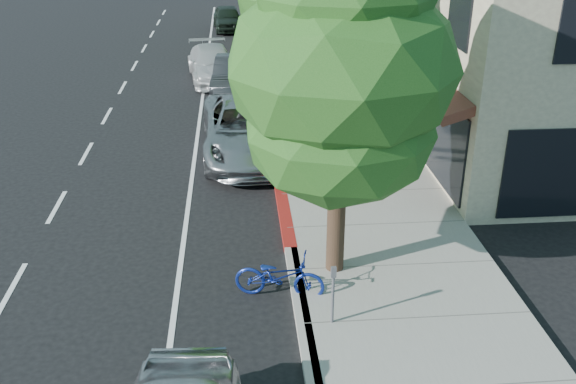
{
  "coord_description": "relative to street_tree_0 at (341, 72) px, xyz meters",
  "views": [
    {
      "loc": [
        -1.17,
        -14.26,
        7.8
      ],
      "look_at": [
        -0.02,
        -0.45,
        1.35
      ],
      "focal_mm": 40.0,
      "sensor_mm": 36.0,
      "label": 1
    }
  ],
  "objects": [
    {
      "name": "curb",
      "position": [
        -0.9,
        10.0,
        -4.55
      ],
      "size": [
        0.3,
        56.0,
        0.15
      ],
      "primitive_type": "cube",
      "color": "#9E998E",
      "rests_on": "ground"
    },
    {
      "name": "white_pickup",
      "position": [
        -3.1,
        17.0,
        -3.89
      ],
      "size": [
        2.71,
        5.31,
        1.48
      ],
      "primitive_type": "imported",
      "rotation": [
        0.0,
        0.0,
        0.13
      ],
      "color": "#BDBDBD",
      "rests_on": "ground"
    },
    {
      "name": "sidewalk",
      "position": [
        1.4,
        10.0,
        -4.55
      ],
      "size": [
        4.6,
        56.0,
        0.15
      ],
      "primitive_type": "cube",
      "color": "gray",
      "rests_on": "ground"
    },
    {
      "name": "dark_suv_far",
      "position": [
        -2.43,
        28.98,
        -3.89
      ],
      "size": [
        2.06,
        4.43,
        1.47
      ],
      "primitive_type": "imported",
      "rotation": [
        0.0,
        0.0,
        0.08
      ],
      "color": "black",
      "rests_on": "ground"
    },
    {
      "name": "dark_sedan",
      "position": [
        -2.14,
        14.81,
        -3.87
      ],
      "size": [
        2.05,
        4.74,
        1.52
      ],
      "primitive_type": "imported",
      "rotation": [
        0.0,
        0.0,
        -0.1
      ],
      "color": "#222528",
      "rests_on": "ground"
    },
    {
      "name": "curb_red_segment",
      "position": [
        -0.9,
        3.0,
        -4.55
      ],
      "size": [
        0.32,
        4.0,
        0.15
      ],
      "primitive_type": "cube",
      "color": "maroon",
      "rests_on": "ground"
    },
    {
      "name": "street_tree_0",
      "position": [
        0.0,
        0.0,
        0.0
      ],
      "size": [
        4.65,
        4.65,
        7.51
      ],
      "color": "black",
      "rests_on": "ground"
    },
    {
      "name": "silver_suv",
      "position": [
        -1.72,
        7.5,
        -3.75
      ],
      "size": [
        3.13,
        6.41,
        1.76
      ],
      "primitive_type": "imported",
      "rotation": [
        0.0,
        0.0,
        0.03
      ],
      "color": "#A2A3A7",
      "rests_on": "ground"
    },
    {
      "name": "ground",
      "position": [
        -0.9,
        2.0,
        -4.63
      ],
      "size": [
        120.0,
        120.0,
        0.0
      ],
      "primitive_type": "plane",
      "color": "black",
      "rests_on": "ground"
    },
    {
      "name": "cyclist",
      "position": [
        -0.65,
        5.0,
        -3.66
      ],
      "size": [
        0.63,
        0.8,
        1.92
      ],
      "primitive_type": "imported",
      "rotation": [
        0.0,
        0.0,
        1.83
      ],
      "color": "white",
      "rests_on": "ground"
    },
    {
      "name": "pedestrian",
      "position": [
        3.1,
        13.85,
        -3.55
      ],
      "size": [
        1.0,
        0.84,
        1.84
      ],
      "primitive_type": "imported",
      "rotation": [
        0.0,
        0.0,
        3.32
      ],
      "color": "black",
      "rests_on": "sidewalk"
    },
    {
      "name": "bicycle",
      "position": [
        -1.3,
        -0.8,
        -4.12
      ],
      "size": [
        2.02,
        1.1,
        1.01
      ],
      "primitive_type": "imported",
      "rotation": [
        0.0,
        0.0,
        1.33
      ],
      "color": "navy",
      "rests_on": "ground"
    }
  ]
}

